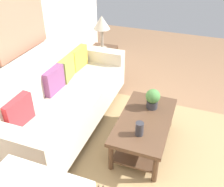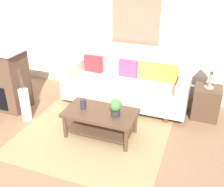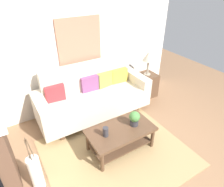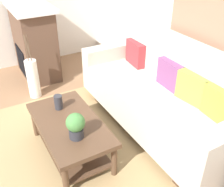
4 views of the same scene
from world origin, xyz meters
name	(u,v)px [view 1 (image 1 of 4)]	position (x,y,z in m)	size (l,w,h in m)	color
ground_plane	(187,164)	(0.00, 0.00, 0.00)	(8.94, 8.94, 0.00)	#8C6647
wall_back	(6,30)	(0.00, 2.23, 1.35)	(4.94, 0.10, 2.70)	silver
area_rug	(146,153)	(0.00, 0.50, 0.01)	(2.28, 1.98, 0.01)	#A38456
couch	(64,98)	(0.17, 1.69, 0.43)	(2.29, 0.84, 1.08)	beige
throw_pillow_crimson	(18,112)	(-0.54, 1.82, 0.68)	(0.36, 0.12, 0.32)	red
throw_pillow_plum	(53,80)	(0.17, 1.82, 0.68)	(0.36, 0.12, 0.32)	#7A4270
throw_pillow_olive	(67,68)	(0.53, 1.82, 0.68)	(0.36, 0.12, 0.32)	olive
throw_pillow_mustard	(78,58)	(0.89, 1.82, 0.68)	(0.36, 0.12, 0.32)	gold
coffee_table	(144,126)	(0.12, 0.57, 0.31)	(1.10, 0.60, 0.43)	#513826
tabletop_vase	(139,129)	(-0.17, 0.56, 0.51)	(0.09, 0.09, 0.16)	#2D2D33
potted_plant_tabletop	(153,98)	(0.37, 0.54, 0.57)	(0.18, 0.18, 0.26)	#2D2D33
side_table	(103,63)	(1.62, 1.72, 0.28)	(0.44, 0.44, 0.56)	#513826
table_lamp	(102,24)	(1.62, 1.72, 0.99)	(0.28, 0.28, 0.57)	gray
framed_painting	(19,15)	(0.17, 2.16, 1.48)	(0.90, 0.03, 0.89)	#B77056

